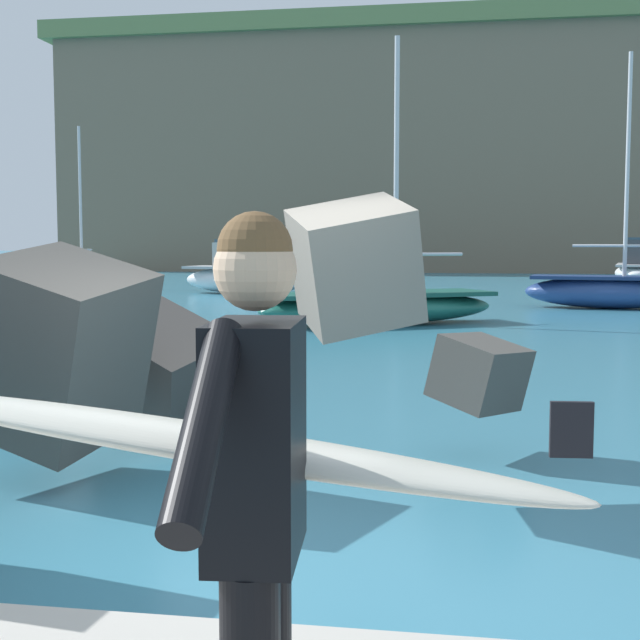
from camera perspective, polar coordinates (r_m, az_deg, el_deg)
The scene contains 10 objects.
ground_plane at distance 6.02m, azimuth -5.36°, elevation -13.74°, with size 400.00×400.00×0.00m, color teal.
breakwater_jetty at distance 7.79m, azimuth -16.19°, elevation -1.76°, with size 29.84×6.29×2.34m.
surfer_with_board at distance 2.40m, azimuth -4.55°, elevation -10.91°, with size 2.11×1.23×1.78m.
boat_near_left at distance 27.33m, azimuth 18.34°, elevation 1.87°, with size 5.15×2.39×7.41m.
boat_near_right at distance 33.59m, azimuth -4.95°, elevation 2.88°, with size 5.34×2.88×2.07m.
boat_mid_left at distance 20.93m, azimuth 3.82°, elevation 0.93°, with size 6.12×4.61×6.75m.
boat_mid_centre at distance 47.08m, azimuth 19.88°, elevation 3.20°, with size 3.13×5.72×2.21m.
boat_mid_right at distance 39.18m, azimuth -15.32°, elevation 2.67°, with size 2.35×4.41×6.91m.
station_building_west at distance 88.90m, azimuth 13.98°, elevation 16.14°, with size 5.30×4.73×4.73m.
station_building_east at distance 87.42m, azimuth 17.97°, elevation 16.14°, with size 4.20×6.32×4.42m.
Camera 1 is at (1.46, -5.52, 1.94)m, focal length 49.34 mm.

